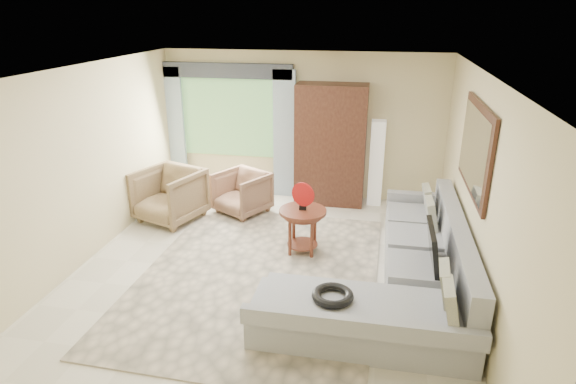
% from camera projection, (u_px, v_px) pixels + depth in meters
% --- Properties ---
extents(ground, '(6.00, 6.00, 0.00)m').
position_uv_depth(ground, '(264.00, 275.00, 6.31)').
color(ground, silver).
rests_on(ground, ground).
extents(area_rug, '(3.09, 4.07, 0.02)m').
position_uv_depth(area_rug, '(259.00, 275.00, 6.29)').
color(area_rug, beige).
rests_on(area_rug, ground).
extents(sectional_sofa, '(2.30, 3.46, 0.90)m').
position_uv_depth(sectional_sofa, '(406.00, 276.00, 5.73)').
color(sectional_sofa, '#999BA1').
rests_on(sectional_sofa, ground).
extents(tv_screen, '(0.14, 0.74, 0.48)m').
position_uv_depth(tv_screen, '(433.00, 247.00, 5.50)').
color(tv_screen, black).
rests_on(tv_screen, sectional_sofa).
extents(garden_hose, '(0.43, 0.43, 0.09)m').
position_uv_depth(garden_hose, '(333.00, 295.00, 4.88)').
color(garden_hose, black).
rests_on(garden_hose, sectional_sofa).
extents(coffee_table, '(0.66, 0.66, 0.66)m').
position_uv_depth(coffee_table, '(303.00, 230.00, 6.77)').
color(coffee_table, '#502115').
rests_on(coffee_table, ground).
extents(red_disc, '(0.33, 0.13, 0.34)m').
position_uv_depth(red_disc, '(303.00, 194.00, 6.57)').
color(red_disc, '#9D100F').
rests_on(red_disc, coffee_table).
extents(armchair_left, '(1.19, 1.20, 0.86)m').
position_uv_depth(armchair_left, '(169.00, 195.00, 7.80)').
color(armchair_left, olive).
rests_on(armchair_left, ground).
extents(armchair_right, '(1.06, 1.06, 0.72)m').
position_uv_depth(armchair_right, '(242.00, 193.00, 8.11)').
color(armchair_right, '#89604B').
rests_on(armchair_right, ground).
extents(potted_plant, '(0.63, 0.58, 0.58)m').
position_uv_depth(potted_plant, '(169.00, 183.00, 8.75)').
color(potted_plant, '#999999').
rests_on(potted_plant, ground).
extents(armoire, '(1.20, 0.55, 2.10)m').
position_uv_depth(armoire, '(331.00, 145.00, 8.33)').
color(armoire, black).
rests_on(armoire, ground).
extents(floor_lamp, '(0.24, 0.24, 1.50)m').
position_uv_depth(floor_lamp, '(376.00, 163.00, 8.35)').
color(floor_lamp, silver).
rests_on(floor_lamp, ground).
extents(window, '(1.80, 0.04, 1.40)m').
position_uv_depth(window, '(229.00, 118.00, 8.77)').
color(window, '#669E59').
rests_on(window, wall_back).
extents(curtain_left, '(0.40, 0.08, 2.30)m').
position_uv_depth(curtain_left, '(174.00, 130.00, 8.96)').
color(curtain_left, '#9EB7CC').
rests_on(curtain_left, ground).
extents(curtain_right, '(0.40, 0.08, 2.30)m').
position_uv_depth(curtain_right, '(284.00, 135.00, 8.59)').
color(curtain_right, '#9EB7CC').
rests_on(curtain_right, ground).
extents(valance, '(2.40, 0.12, 0.26)m').
position_uv_depth(valance, '(226.00, 71.00, 8.40)').
color(valance, '#1E232D').
rests_on(valance, wall_back).
extents(wall_mirror, '(0.05, 1.70, 1.05)m').
position_uv_depth(wall_mirror, '(475.00, 149.00, 5.57)').
color(wall_mirror, black).
rests_on(wall_mirror, wall_right).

